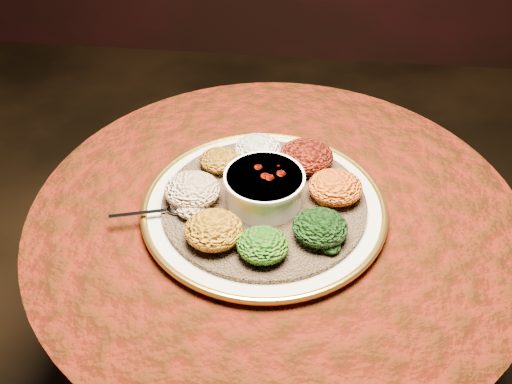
# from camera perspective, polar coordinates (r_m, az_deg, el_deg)

# --- Properties ---
(table) EXTENTS (0.96, 0.96, 0.73)m
(table) POSITION_cam_1_polar(r_m,az_deg,el_deg) (1.24, 1.89, -7.90)
(table) COLOR black
(table) RESTS_ON ground
(platter) EXTENTS (0.50, 0.50, 0.02)m
(platter) POSITION_cam_1_polar(r_m,az_deg,el_deg) (1.09, 0.81, -1.53)
(platter) COLOR beige
(platter) RESTS_ON table
(injera) EXTENTS (0.48, 0.48, 0.01)m
(injera) POSITION_cam_1_polar(r_m,az_deg,el_deg) (1.09, 0.82, -1.11)
(injera) COLOR brown
(injera) RESTS_ON platter
(stew_bowl) EXTENTS (0.15, 0.15, 0.06)m
(stew_bowl) POSITION_cam_1_polar(r_m,az_deg,el_deg) (1.06, 0.84, 0.54)
(stew_bowl) COLOR white
(stew_bowl) RESTS_ON injera
(spoon) EXTENTS (0.14, 0.05, 0.01)m
(spoon) POSITION_cam_1_polar(r_m,az_deg,el_deg) (1.07, -8.51, -1.75)
(spoon) COLOR silver
(spoon) RESTS_ON injera
(portion_ayib) EXTENTS (0.10, 0.09, 0.05)m
(portion_ayib) POSITION_cam_1_polar(r_m,az_deg,el_deg) (1.17, 0.17, 4.36)
(portion_ayib) COLOR white
(portion_ayib) RESTS_ON injera
(portion_kitfo) EXTENTS (0.11, 0.10, 0.05)m
(portion_kitfo) POSITION_cam_1_polar(r_m,az_deg,el_deg) (1.15, 5.03, 3.58)
(portion_kitfo) COLOR black
(portion_kitfo) RESTS_ON injera
(portion_tikil) EXTENTS (0.10, 0.10, 0.05)m
(portion_tikil) POSITION_cam_1_polar(r_m,az_deg,el_deg) (1.09, 7.94, 0.48)
(portion_tikil) COLOR #B86B0F
(portion_tikil) RESTS_ON injera
(portion_gomen) EXTENTS (0.10, 0.09, 0.05)m
(portion_gomen) POSITION_cam_1_polar(r_m,az_deg,el_deg) (1.00, 6.42, -3.53)
(portion_gomen) COLOR black
(portion_gomen) RESTS_ON injera
(portion_mixveg) EXTENTS (0.09, 0.09, 0.04)m
(portion_mixveg) POSITION_cam_1_polar(r_m,az_deg,el_deg) (0.97, 0.69, -5.33)
(portion_mixveg) COLOR #AA4A0B
(portion_mixveg) RESTS_ON injera
(portion_kik) EXTENTS (0.10, 0.10, 0.05)m
(portion_kik) POSITION_cam_1_polar(r_m,az_deg,el_deg) (0.99, -4.24, -3.79)
(portion_kik) COLOR #BD7910
(portion_kik) RESTS_ON injera
(portion_timatim) EXTENTS (0.11, 0.10, 0.05)m
(portion_timatim) POSITION_cam_1_polar(r_m,az_deg,el_deg) (1.07, -6.39, 0.20)
(portion_timatim) COLOR maroon
(portion_timatim) RESTS_ON injera
(portion_shiro) EXTENTS (0.08, 0.08, 0.04)m
(portion_shiro) POSITION_cam_1_polar(r_m,az_deg,el_deg) (1.15, -3.68, 3.20)
(portion_shiro) COLOR #975D12
(portion_shiro) RESTS_ON injera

